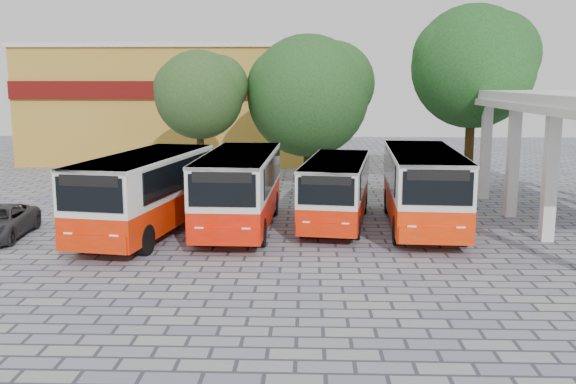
{
  "coord_description": "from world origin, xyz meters",
  "views": [
    {
      "loc": [
        -1.0,
        -21.63,
        5.94
      ],
      "look_at": [
        -1.8,
        3.46,
        1.5
      ],
      "focal_mm": 40.0,
      "sensor_mm": 36.0,
      "label": 1
    }
  ],
  "objects_px": {
    "bus_centre_left": "(240,185)",
    "bus_centre_right": "(336,187)",
    "bus_far_left": "(146,189)",
    "bus_far_right": "(423,184)"
  },
  "relations": [
    {
      "from": "bus_far_left",
      "to": "bus_centre_right",
      "type": "xyz_separation_m",
      "value": [
        7.37,
        2.0,
        -0.22
      ]
    },
    {
      "from": "bus_far_left",
      "to": "bus_far_right",
      "type": "xyz_separation_m",
      "value": [
        10.79,
        1.47,
        0.02
      ]
    },
    {
      "from": "bus_far_left",
      "to": "bus_centre_left",
      "type": "xyz_separation_m",
      "value": [
        3.49,
        1.06,
        -0.02
      ]
    },
    {
      "from": "bus_far_right",
      "to": "bus_centre_right",
      "type": "bearing_deg",
      "value": 174.85
    },
    {
      "from": "bus_far_left",
      "to": "bus_far_right",
      "type": "height_order",
      "value": "bus_far_right"
    },
    {
      "from": "bus_centre_left",
      "to": "bus_far_right",
      "type": "distance_m",
      "value": 7.31
    },
    {
      "from": "bus_centre_left",
      "to": "bus_far_right",
      "type": "xyz_separation_m",
      "value": [
        7.3,
        0.41,
        0.04
      ]
    },
    {
      "from": "bus_centre_left",
      "to": "bus_centre_right",
      "type": "relative_size",
      "value": 1.1
    },
    {
      "from": "bus_centre_left",
      "to": "bus_centre_right",
      "type": "height_order",
      "value": "bus_centre_left"
    },
    {
      "from": "bus_centre_left",
      "to": "bus_centre_right",
      "type": "xyz_separation_m",
      "value": [
        3.87,
        0.93,
        -0.2
      ]
    }
  ]
}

